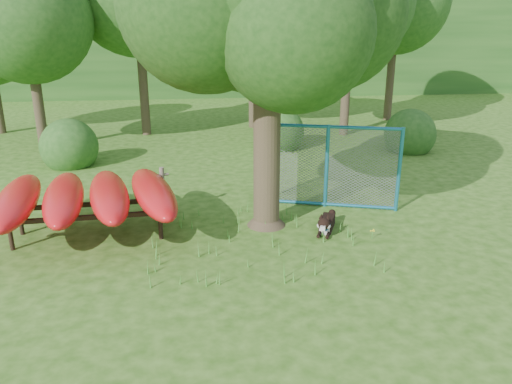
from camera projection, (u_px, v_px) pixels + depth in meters
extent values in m
plane|color=#285410|center=(253.00, 262.00, 9.51)|extent=(80.00, 80.00, 0.00)
cylinder|color=#3A2E1F|center=(267.00, 126.00, 10.54)|extent=(0.64, 0.64, 4.52)
cone|color=#3A2E1F|center=(266.00, 215.00, 11.19)|extent=(0.96, 0.96, 0.45)
sphere|color=#194012|center=(328.00, 13.00, 10.33)|extent=(3.25, 3.25, 3.25)
sphere|color=#194012|center=(206.00, 2.00, 9.41)|extent=(3.43, 3.43, 3.43)
sphere|color=#194012|center=(294.00, 33.00, 8.90)|extent=(2.89, 2.89, 2.89)
cylinder|color=#3A2E1F|center=(293.00, 96.00, 10.34)|extent=(1.28, 0.45, 0.96)
cylinder|color=#3A2E1F|center=(245.00, 77.00, 10.39)|extent=(0.94, 0.75, 0.92)
cylinder|color=#695E4F|center=(163.00, 192.00, 11.64)|extent=(0.14, 0.14, 1.18)
cylinder|color=#695E4F|center=(162.00, 175.00, 11.51)|extent=(0.32, 0.18, 0.06)
cylinder|color=black|center=(11.00, 237.00, 9.93)|extent=(0.10, 0.10, 0.57)
cylinder|color=black|center=(160.00, 226.00, 10.45)|extent=(0.10, 0.10, 0.57)
cylinder|color=black|center=(21.00, 222.00, 10.67)|extent=(0.10, 0.10, 0.57)
cylinder|color=black|center=(160.00, 213.00, 11.18)|extent=(0.10, 0.10, 0.57)
cube|color=black|center=(86.00, 218.00, 10.09)|extent=(3.39, 0.31, 0.09)
cube|color=black|center=(91.00, 204.00, 10.83)|extent=(3.39, 0.31, 0.09)
ellipsoid|color=red|center=(17.00, 201.00, 10.12)|extent=(1.24, 3.47, 0.54)
ellipsoid|color=red|center=(64.00, 198.00, 10.28)|extent=(1.35, 3.48, 0.54)
ellipsoid|color=red|center=(109.00, 195.00, 10.44)|extent=(1.46, 3.48, 0.54)
ellipsoid|color=red|center=(153.00, 193.00, 10.60)|extent=(1.57, 3.48, 0.54)
cube|color=black|center=(327.00, 223.00, 11.03)|extent=(0.53, 0.77, 0.25)
cube|color=silver|center=(325.00, 229.00, 10.75)|extent=(0.27, 0.22, 0.23)
sphere|color=black|center=(324.00, 224.00, 10.51)|extent=(0.27, 0.27, 0.27)
cube|color=silver|center=(323.00, 228.00, 10.41)|extent=(0.15, 0.17, 0.09)
sphere|color=silver|center=(320.00, 225.00, 10.53)|extent=(0.12, 0.12, 0.12)
sphere|color=silver|center=(328.00, 226.00, 10.49)|extent=(0.12, 0.12, 0.12)
cone|color=black|center=(321.00, 216.00, 10.52)|extent=(0.14, 0.14, 0.13)
cone|color=black|center=(328.00, 217.00, 10.49)|extent=(0.11, 0.13, 0.13)
cylinder|color=black|center=(319.00, 234.00, 10.65)|extent=(0.19, 0.31, 0.07)
cylinder|color=black|center=(328.00, 235.00, 10.60)|extent=(0.19, 0.31, 0.07)
sphere|color=black|center=(332.00, 213.00, 11.34)|extent=(0.17, 0.17, 0.17)
torus|color=blue|center=(324.00, 225.00, 10.61)|extent=(0.27, 0.17, 0.26)
cylinder|color=teal|center=(257.00, 163.00, 12.38)|extent=(0.11, 0.11, 2.05)
cylinder|color=teal|center=(327.00, 167.00, 12.08)|extent=(0.11, 0.11, 2.05)
cylinder|color=teal|center=(399.00, 170.00, 11.79)|extent=(0.11, 0.11, 2.05)
cylinder|color=teal|center=(329.00, 127.00, 11.77)|extent=(3.28, 1.10, 0.08)
cylinder|color=teal|center=(325.00, 204.00, 12.39)|extent=(3.28, 1.10, 0.08)
plane|color=slate|center=(327.00, 167.00, 12.08)|extent=(3.26, 1.03, 3.41)
cylinder|color=#4A9530|center=(372.00, 235.00, 10.50)|extent=(0.02, 0.02, 0.19)
sphere|color=yellow|center=(373.00, 231.00, 10.47)|extent=(0.03, 0.03, 0.03)
sphere|color=yellow|center=(374.00, 230.00, 10.50)|extent=(0.03, 0.03, 0.03)
sphere|color=yellow|center=(371.00, 231.00, 10.49)|extent=(0.03, 0.03, 0.03)
sphere|color=yellow|center=(374.00, 231.00, 10.45)|extent=(0.03, 0.03, 0.03)
sphere|color=yellow|center=(372.00, 231.00, 10.44)|extent=(0.03, 0.03, 0.03)
cylinder|color=#3A2E1F|center=(36.00, 90.00, 17.49)|extent=(0.36, 0.36, 4.20)
sphere|color=#22511A|center=(26.00, 18.00, 16.72)|extent=(4.40, 4.40, 4.40)
cylinder|color=#3A2E1F|center=(142.00, 69.00, 19.60)|extent=(0.36, 0.36, 5.25)
cylinder|color=#3A2E1F|center=(253.00, 82.00, 21.28)|extent=(0.36, 0.36, 3.85)
sphere|color=#22511A|center=(253.00, 28.00, 20.57)|extent=(4.00, 4.00, 4.00)
cylinder|color=#3A2E1F|center=(347.00, 75.00, 19.66)|extent=(0.36, 0.36, 4.76)
sphere|color=#22511A|center=(351.00, 1.00, 18.78)|extent=(4.80, 4.80, 4.80)
cylinder|color=#3A2E1F|center=(391.00, 66.00, 22.80)|extent=(0.36, 0.36, 4.90)
sphere|color=#22511A|center=(397.00, 1.00, 21.90)|extent=(4.60, 4.60, 4.60)
sphere|color=#22511A|center=(72.00, 165.00, 15.98)|extent=(1.80, 1.80, 1.80)
sphere|color=#22511A|center=(408.00, 151.00, 17.77)|extent=(1.80, 1.80, 1.80)
sphere|color=#22511A|center=(279.00, 148.00, 18.20)|extent=(1.80, 1.80, 1.80)
cube|color=#22511A|center=(207.00, 43.00, 34.87)|extent=(80.00, 12.00, 6.00)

